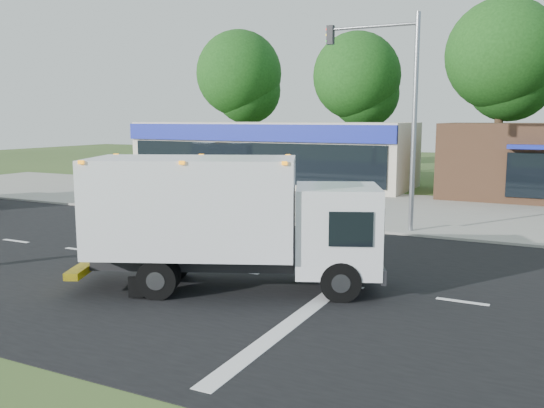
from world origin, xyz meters
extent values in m
plane|color=#385123|center=(0.00, 0.00, 0.00)|extent=(120.00, 120.00, 0.00)
cube|color=black|center=(0.00, 0.00, 0.00)|extent=(60.00, 14.00, 0.02)
cube|color=gray|center=(0.00, 8.20, 0.06)|extent=(60.00, 2.40, 0.12)
cube|color=gray|center=(0.00, 14.00, 0.01)|extent=(60.00, 9.00, 0.02)
cube|color=silver|center=(-9.00, 0.00, 0.02)|extent=(1.20, 0.15, 0.01)
cube|color=silver|center=(-6.00, 0.00, 0.02)|extent=(1.20, 0.15, 0.01)
cube|color=silver|center=(-3.00, 0.00, 0.02)|extent=(1.20, 0.15, 0.01)
cube|color=silver|center=(0.00, 0.00, 0.02)|extent=(1.20, 0.15, 0.01)
cube|color=silver|center=(3.00, 0.00, 0.02)|extent=(1.20, 0.15, 0.01)
cube|color=silver|center=(6.00, 0.00, 0.02)|extent=(1.20, 0.15, 0.01)
cube|color=silver|center=(3.00, -3.00, 0.02)|extent=(0.40, 7.00, 0.01)
cube|color=black|center=(-0.29, -1.80, 0.71)|extent=(5.03, 2.92, 0.35)
cube|color=white|center=(3.00, -0.38, 1.56)|extent=(2.71, 2.79, 2.12)
cube|color=black|center=(3.88, 0.00, 1.76)|extent=(0.90, 1.82, 0.91)
cube|color=white|center=(-0.29, -1.80, 2.12)|extent=(5.59, 4.22, 2.37)
cube|color=silver|center=(-2.62, -2.80, 2.07)|extent=(0.85, 1.88, 1.92)
cube|color=yellow|center=(-2.79, -2.87, 0.55)|extent=(1.28, 2.36, 0.18)
cube|color=orange|center=(-0.29, -1.80, 3.28)|extent=(5.42, 4.17, 0.08)
cylinder|color=black|center=(2.67, 0.52, 0.48)|extent=(1.01, 0.66, 0.97)
cylinder|color=black|center=(3.42, -1.24, 0.48)|extent=(1.01, 0.66, 0.97)
cylinder|color=black|center=(-1.34, -1.15, 0.48)|extent=(1.01, 0.66, 0.97)
cylinder|color=black|center=(-0.54, -3.00, 0.48)|extent=(1.01, 0.66, 0.97)
cube|color=beige|center=(-9.00, 20.00, 2.00)|extent=(18.00, 6.00, 4.00)
cube|color=#15229C|center=(-9.00, 16.95, 3.40)|extent=(18.00, 0.30, 1.00)
cube|color=black|center=(-9.00, 16.95, 1.60)|extent=(17.00, 0.12, 2.40)
cube|color=#382316|center=(7.00, 20.00, 2.00)|extent=(10.00, 6.00, 4.00)
cube|color=#15229C|center=(7.00, 16.90, 2.90)|extent=(3.00, 1.20, 0.20)
cube|color=black|center=(7.00, 16.95, 1.50)|extent=(3.00, 0.12, 2.20)
cylinder|color=gray|center=(3.00, 7.60, 4.00)|extent=(0.18, 0.18, 8.00)
cylinder|color=gray|center=(1.30, 7.60, 7.60)|extent=(3.40, 0.12, 0.12)
cube|color=black|center=(-0.30, 7.60, 7.40)|extent=(0.25, 0.25, 0.70)
cylinder|color=#332114|center=(-16.00, 28.00, 3.67)|extent=(0.56, 0.56, 7.35)
sphere|color=#153E11|center=(-16.00, 28.00, 7.88)|extent=(6.93, 6.93, 6.93)
sphere|color=#153E11|center=(-15.50, 28.50, 6.51)|extent=(5.46, 5.46, 5.46)
cylinder|color=#332114|center=(-6.00, 28.00, 3.43)|extent=(0.56, 0.56, 6.86)
sphere|color=#153E11|center=(-6.00, 28.00, 7.35)|extent=(6.47, 6.47, 6.47)
sphere|color=#153E11|center=(-5.50, 28.50, 6.08)|extent=(5.10, 5.10, 5.10)
cylinder|color=#332114|center=(4.00, 28.00, 3.92)|extent=(0.56, 0.56, 7.84)
sphere|color=#153E11|center=(4.00, 28.00, 8.40)|extent=(7.39, 7.39, 7.39)
sphere|color=#153E11|center=(4.50, 28.50, 6.94)|extent=(5.82, 5.82, 5.82)
camera|label=1|loc=(7.81, -13.60, 4.27)|focal=38.00mm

